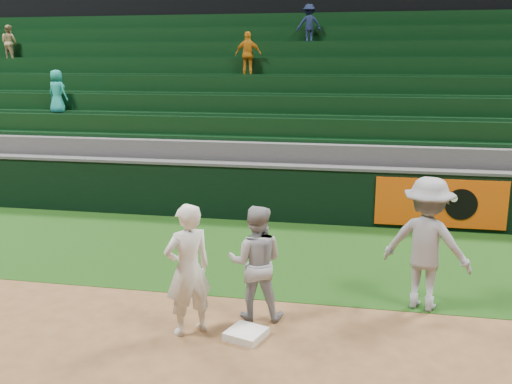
# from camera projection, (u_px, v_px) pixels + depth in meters

# --- Properties ---
(ground) EXTENTS (70.00, 70.00, 0.00)m
(ground) POSITION_uv_depth(u_px,v_px,m) (245.00, 327.00, 7.51)
(ground) COLOR brown
(ground) RESTS_ON ground
(foul_grass) EXTENTS (36.00, 4.20, 0.01)m
(foul_grass) POSITION_uv_depth(u_px,v_px,m) (279.00, 253.00, 10.38)
(foul_grass) COLOR #13350D
(foul_grass) RESTS_ON ground
(first_base) EXTENTS (0.56, 0.56, 0.10)m
(first_base) POSITION_uv_depth(u_px,v_px,m) (246.00, 334.00, 7.23)
(first_base) COLOR white
(first_base) RESTS_ON ground
(first_baseman) EXTENTS (0.74, 0.72, 1.72)m
(first_baseman) POSITION_uv_depth(u_px,v_px,m) (188.00, 270.00, 7.18)
(first_baseman) COLOR white
(first_baseman) RESTS_ON ground
(baserunner) EXTENTS (0.81, 0.66, 1.57)m
(baserunner) POSITION_uv_depth(u_px,v_px,m) (256.00, 262.00, 7.65)
(baserunner) COLOR #9B9EA5
(baserunner) RESTS_ON ground
(base_coach) EXTENTS (1.38, 1.05, 1.88)m
(base_coach) POSITION_uv_depth(u_px,v_px,m) (427.00, 244.00, 7.91)
(base_coach) COLOR #90939C
(base_coach) RESTS_ON foul_grass
(field_wall) EXTENTS (36.00, 0.45, 1.25)m
(field_wall) POSITION_uv_depth(u_px,v_px,m) (296.00, 193.00, 12.33)
(field_wall) COLOR black
(field_wall) RESTS_ON ground
(stadium_seating) EXTENTS (36.00, 5.95, 5.00)m
(stadium_seating) POSITION_uv_depth(u_px,v_px,m) (313.00, 125.00, 15.70)
(stadium_seating) COLOR #3D3D40
(stadium_seating) RESTS_ON ground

